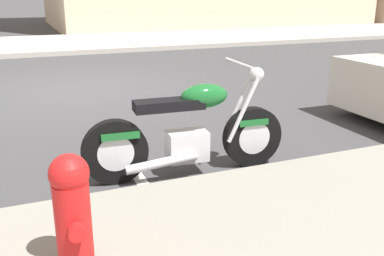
{
  "coord_description": "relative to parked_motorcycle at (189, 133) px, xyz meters",
  "views": [
    {
      "loc": [
        -1.01,
        -8.21,
        1.78
      ],
      "look_at": [
        0.54,
        -4.41,
        0.48
      ],
      "focal_mm": 40.56,
      "sensor_mm": 36.0,
      "label": 1
    }
  ],
  "objects": [
    {
      "name": "ground_plane",
      "position": [
        -0.51,
        4.41,
        -0.43
      ],
      "size": [
        260.0,
        260.0,
        0.0
      ],
      "primitive_type": "plane",
      "color": "#3D3D3F"
    },
    {
      "name": "sidewalk_far_curb",
      "position": [
        11.49,
        11.6,
        -0.36
      ],
      "size": [
        120.0,
        5.0,
        0.14
      ],
      "primitive_type": "cube",
      "color": "#ADA89E",
      "rests_on": "ground"
    },
    {
      "name": "parking_stall_stripe",
      "position": [
        -0.51,
        0.32,
        -0.42
      ],
      "size": [
        0.12,
        2.2,
        0.01
      ],
      "primitive_type": "cube",
      "color": "silver",
      "rests_on": "ground"
    },
    {
      "name": "parked_motorcycle",
      "position": [
        0.0,
        0.0,
        0.0
      ],
      "size": [
        2.08,
        0.62,
        1.11
      ],
      "rotation": [
        0.0,
        0.0,
        -0.07
      ],
      "color": "black",
      "rests_on": "ground"
    },
    {
      "name": "fire_hydrant",
      "position": [
        -1.3,
        -1.36,
        0.1
      ],
      "size": [
        0.24,
        0.36,
        0.74
      ],
      "color": "red",
      "rests_on": "sidewalk_near_curb"
    }
  ]
}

